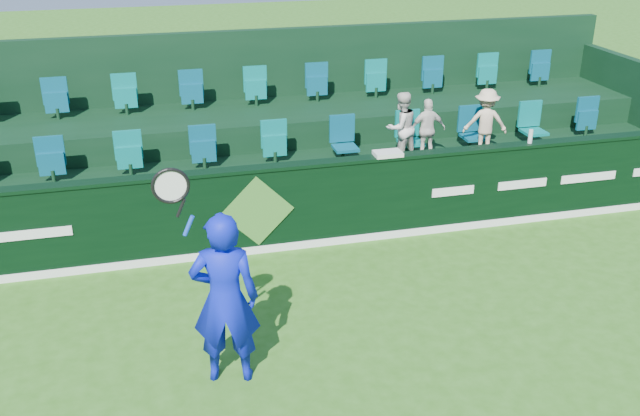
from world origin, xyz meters
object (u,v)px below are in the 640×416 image
object	(u,v)px
spectator_middle	(427,129)
spectator_right	(486,122)
spectator_left	(401,127)
drinks_bottle	(530,136)
tennis_player	(225,298)
towel	(388,154)

from	to	relation	value
spectator_middle	spectator_right	xyz separation A→B (m)	(1.06, 0.00, 0.05)
spectator_left	drinks_bottle	bearing A→B (deg)	128.80
spectator_middle	spectator_right	bearing A→B (deg)	-177.63
tennis_player	spectator_right	world-z (taller)	tennis_player
spectator_middle	towel	world-z (taller)	spectator_middle
spectator_middle	tennis_player	bearing A→B (deg)	48.25
tennis_player	spectator_left	distance (m)	5.38
towel	drinks_bottle	bearing A→B (deg)	0.00
drinks_bottle	spectator_right	bearing A→B (deg)	100.77
spectator_right	drinks_bottle	distance (m)	1.14
spectator_left	spectator_right	xyz separation A→B (m)	(1.54, 0.00, -0.02)
spectator_right	towel	size ratio (longest dim) A/B	2.75
spectator_middle	drinks_bottle	world-z (taller)	spectator_middle
tennis_player	spectator_middle	xyz separation A→B (m)	(3.96, 4.08, 0.31)
tennis_player	spectator_middle	size ratio (longest dim) A/B	2.51
towel	drinks_bottle	xyz separation A→B (m)	(2.37, 0.00, 0.08)
spectator_middle	drinks_bottle	xyz separation A→B (m)	(1.27, -1.12, 0.13)
tennis_player	spectator_left	world-z (taller)	tennis_player
spectator_right	towel	bearing A→B (deg)	45.66
spectator_right	tennis_player	bearing A→B (deg)	57.36
spectator_left	spectator_right	world-z (taller)	spectator_left
spectator_left	towel	world-z (taller)	spectator_left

